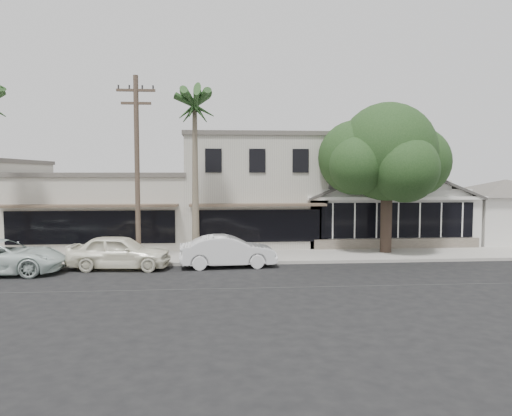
{
  "coord_description": "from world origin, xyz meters",
  "views": [
    {
      "loc": [
        -5.36,
        -18.87,
        4.47
      ],
      "look_at": [
        -3.28,
        6.0,
        2.67
      ],
      "focal_mm": 35.0,
      "sensor_mm": 36.0,
      "label": 1
    }
  ],
  "objects": [
    {
      "name": "sidewalk_north",
      "position": [
        -8.0,
        6.75,
        0.07
      ],
      "size": [
        90.0,
        3.5,
        0.15
      ],
      "primitive_type": "cube",
      "color": "#9E9991",
      "rests_on": "ground"
    },
    {
      "name": "row_building_near",
      "position": [
        -3.0,
        13.5,
        3.25
      ],
      "size": [
        8.0,
        10.0,
        6.5
      ],
      "primitive_type": "cube",
      "color": "beige",
      "rests_on": "ground"
    },
    {
      "name": "row_building_midnear",
      "position": [
        -12.0,
        13.5,
        2.1
      ],
      "size": [
        10.0,
        10.0,
        4.2
      ],
      "primitive_type": "cube",
      "color": "beige",
      "rests_on": "ground"
    },
    {
      "name": "utility_pole",
      "position": [
        -9.0,
        5.2,
        4.79
      ],
      "size": [
        1.8,
        0.24,
        9.0
      ],
      "color": "brown",
      "rests_on": "ground"
    },
    {
      "name": "car_2",
      "position": [
        -14.74,
        3.61,
        0.76
      ],
      "size": [
        5.56,
        2.69,
        1.53
      ],
      "primitive_type": "imported",
      "rotation": [
        0.0,
        0.0,
        1.6
      ],
      "color": "silver",
      "rests_on": "ground"
    },
    {
      "name": "car_1",
      "position": [
        -4.74,
        4.44,
        0.75
      ],
      "size": [
        4.64,
        1.92,
        1.49
      ],
      "primitive_type": "imported",
      "rotation": [
        0.0,
        0.0,
        1.65
      ],
      "color": "white",
      "rests_on": "ground"
    },
    {
      "name": "shade_tree",
      "position": [
        3.81,
        7.45,
        5.38
      ],
      "size": [
        7.37,
        6.66,
        8.18
      ],
      "rotation": [
        0.0,
        0.0,
        -0.34
      ],
      "color": "#413028",
      "rests_on": "ground"
    },
    {
      "name": "palm_east",
      "position": [
        -6.3,
        5.93,
        7.77
      ],
      "size": [
        3.12,
        3.12,
        9.03
      ],
      "color": "#726651",
      "rests_on": "ground"
    },
    {
      "name": "side_cottage",
      "position": [
        13.2,
        11.5,
        1.5
      ],
      "size": [
        6.0,
        6.0,
        3.0
      ],
      "primitive_type": "cube",
      "color": "silver",
      "rests_on": "ground"
    },
    {
      "name": "car_0",
      "position": [
        -9.74,
        4.36,
        0.8
      ],
      "size": [
        4.83,
        2.31,
        1.59
      ],
      "primitive_type": "imported",
      "rotation": [
        0.0,
        0.0,
        1.48
      ],
      "color": "white",
      "rests_on": "ground"
    },
    {
      "name": "ground",
      "position": [
        0.0,
        0.0,
        0.0
      ],
      "size": [
        140.0,
        140.0,
        0.0
      ],
      "primitive_type": "plane",
      "color": "black",
      "rests_on": "ground"
    },
    {
      "name": "corner_shop",
      "position": [
        5.0,
        12.47,
        2.62
      ],
      "size": [
        10.4,
        8.6,
        5.1
      ],
      "color": "silver",
      "rests_on": "ground"
    }
  ]
}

